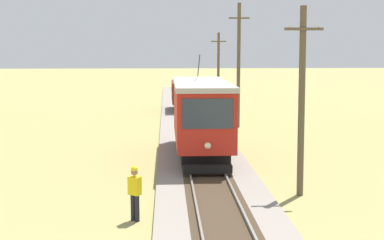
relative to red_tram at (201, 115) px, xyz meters
name	(u,v)px	position (x,y,z in m)	size (l,w,h in m)	color
red_tram	(201,115)	(0.00, 0.00, 0.00)	(2.60, 8.54, 4.79)	red
freight_car	(186,94)	(0.00, 18.16, -0.64)	(2.40, 5.20, 2.31)	maroon
utility_pole_near_tram	(302,99)	(3.25, -6.20, 1.37)	(1.40, 0.53, 6.93)	brown
utility_pole_mid	(239,65)	(3.25, 9.73, 2.13)	(1.40, 0.31, 8.45)	brown
utility_pole_far	(218,68)	(3.25, 22.82, 1.35)	(1.40, 0.37, 6.90)	brown
track_worker	(135,191)	(-2.70, -8.84, -1.21)	(0.45, 0.41, 1.78)	black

